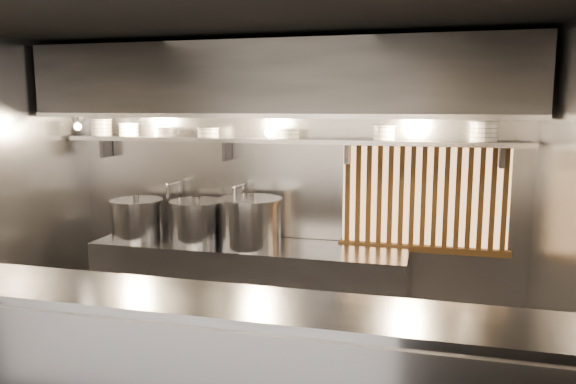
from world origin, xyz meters
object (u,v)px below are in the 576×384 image
at_px(pendant_bulb, 269,132).
at_px(stock_pot_left, 137,218).
at_px(stock_pot_mid, 251,222).
at_px(heat_lamp, 76,120).
at_px(stock_pot_right, 197,221).

xyz_separation_m(pendant_bulb, stock_pot_left, (-1.36, -0.08, -0.87)).
height_order(stock_pot_left, stock_pot_mid, stock_pot_mid).
xyz_separation_m(heat_lamp, stock_pot_right, (1.08, 0.29, -0.97)).
distance_m(stock_pot_left, stock_pot_mid, 1.21).
distance_m(pendant_bulb, stock_pot_mid, 0.85).
relative_size(heat_lamp, pendant_bulb, 1.87).
relative_size(heat_lamp, stock_pot_left, 0.55).
height_order(heat_lamp, stock_pot_right, heat_lamp).
bearing_deg(heat_lamp, stock_pot_mid, 8.05).
xyz_separation_m(heat_lamp, stock_pot_mid, (1.65, 0.23, -0.94)).
xyz_separation_m(pendant_bulb, stock_pot_right, (-0.72, -0.06, -0.86)).
bearing_deg(stock_pot_right, stock_pot_left, -178.31).
bearing_deg(heat_lamp, pendant_bulb, 11.00).
distance_m(heat_lamp, stock_pot_left, 1.10).
bearing_deg(stock_pot_right, stock_pot_mid, -5.73).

